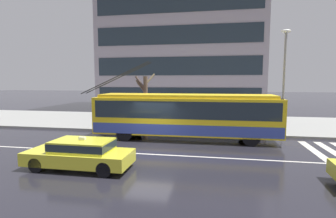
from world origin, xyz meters
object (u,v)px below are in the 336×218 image
pedestrian_at_shelter (143,106)px  street_lamp (284,73)px  pedestrian_approaching_curb (131,106)px  taxi_oncoming_near (80,153)px  street_tree_bare (145,97)px  pedestrian_walking_past (253,116)px  trolleybus (186,115)px

pedestrian_at_shelter → street_lamp: 10.75m
pedestrian_approaching_curb → street_lamp: street_lamp is taller
taxi_oncoming_near → street_lamp: 13.82m
street_lamp → street_tree_bare: street_lamp is taller
street_lamp → street_tree_bare: (-10.34, 2.51, -1.82)m
street_lamp → pedestrian_walking_past: bearing=138.9°
taxi_oncoming_near → street_tree_bare: 11.33m
taxi_oncoming_near → street_lamp: bearing=40.6°
trolleybus → pedestrian_at_shelter: bearing=135.0°
pedestrian_at_shelter → street_tree_bare: size_ratio=0.47×
trolleybus → pedestrian_walking_past: bearing=38.9°
pedestrian_at_shelter → pedestrian_approaching_curb: 0.99m
pedestrian_approaching_curb → pedestrian_walking_past: bearing=1.5°
taxi_oncoming_near → street_lamp: street_lamp is taller
pedestrian_at_shelter → taxi_oncoming_near: bearing=-89.2°
trolleybus → street_lamp: street_lamp is taller
pedestrian_walking_past → pedestrian_at_shelter: bearing=178.5°
taxi_oncoming_near → pedestrian_walking_past: bearing=50.6°
pedestrian_walking_past → street_lamp: size_ratio=0.25×
taxi_oncoming_near → pedestrian_at_shelter: pedestrian_at_shelter is taller
trolleybus → street_lamp: size_ratio=1.83×
pedestrian_at_shelter → street_lamp: (10.30, -1.74, 2.55)m
pedestrian_approaching_curb → pedestrian_walking_past: pedestrian_approaching_curb is taller
taxi_oncoming_near → pedestrian_at_shelter: (-0.15, 10.43, 1.00)m
street_tree_bare → taxi_oncoming_near: bearing=-89.0°
trolleybus → taxi_oncoming_near: size_ratio=2.82×
taxi_oncoming_near → trolleybus: bearing=59.8°
pedestrian_at_shelter → pedestrian_walking_past: (8.55, -0.22, -0.54)m
taxi_oncoming_near → pedestrian_at_shelter: bearing=90.8°
pedestrian_approaching_curb → pedestrian_at_shelter: bearing=28.3°
pedestrian_approaching_curb → street_tree_bare: street_tree_bare is taller
street_lamp → street_tree_bare: size_ratio=1.65×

